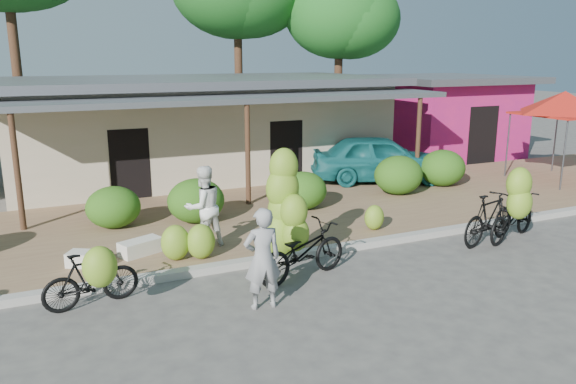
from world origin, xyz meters
name	(u,v)px	position (x,y,z in m)	size (l,w,h in m)	color
ground	(370,290)	(0.00, 0.00, 0.00)	(100.00, 100.00, 0.00)	#4C4947
sidewalk	(264,216)	(0.00, 5.00, 0.06)	(60.00, 6.00, 0.12)	#93734F
curb	(318,252)	(0.00, 2.00, 0.07)	(60.00, 0.25, 0.15)	#A8A399
shop_main	(198,126)	(0.00, 10.93, 1.72)	(13.00, 8.50, 3.35)	#C8B297
shop_pink	(441,114)	(10.50, 10.99, 1.67)	(6.00, 6.00, 3.25)	#C91F62
tree_near_right	(334,12)	(7.31, 14.61, 5.91)	(4.92, 4.77, 7.74)	#4C2D1E
hedge_1	(113,207)	(-3.64, 5.39, 0.61)	(1.26, 1.14, 0.99)	#255613
hedge_2	(196,201)	(-1.76, 5.00, 0.66)	(1.38, 1.24, 1.08)	#255613
hedge_3	(303,191)	(1.13, 5.01, 0.62)	(1.28, 1.15, 1.00)	#255613
hedge_4	(398,175)	(4.37, 5.34, 0.68)	(1.45, 1.30, 1.13)	#255613
hedge_5	(442,168)	(6.25, 5.66, 0.68)	(1.44, 1.30, 1.12)	#255613
red_canopy	(564,103)	(10.22, 4.81, 2.61)	(3.50, 3.50, 2.86)	#59595E
bike_left	(93,277)	(-4.53, 1.26, 0.56)	(1.63, 1.21, 1.24)	black
bike_center	(294,230)	(-0.92, 1.24, 0.89)	(2.13, 1.44, 2.41)	black
bike_right	(496,213)	(3.84, 0.98, 0.74)	(1.98, 1.37, 1.81)	black
bike_far_right	(512,217)	(4.46, 1.11, 0.52)	(2.09, 1.32, 1.04)	black
loose_banana_a	(175,243)	(-2.84, 2.64, 0.48)	(0.57, 0.49, 0.72)	#89A729
loose_banana_b	(201,241)	(-2.36, 2.51, 0.48)	(0.57, 0.49, 0.71)	#89A729
loose_banana_c	(374,217)	(1.83, 2.69, 0.41)	(0.47, 0.40, 0.59)	#89A729
sack_near	(141,247)	(-3.42, 3.27, 0.27)	(0.85, 0.40, 0.30)	silver
sack_far	(88,259)	(-4.47, 3.02, 0.26)	(0.75, 0.38, 0.28)	silver
vendor	(262,259)	(-1.99, 0.15, 0.86)	(0.63, 0.41, 1.72)	gray
bystander	(204,207)	(-2.09, 3.17, 0.99)	(0.85, 0.66, 1.74)	white
teal_van	(380,158)	(4.84, 7.00, 0.87)	(1.78, 4.41, 1.50)	#166365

